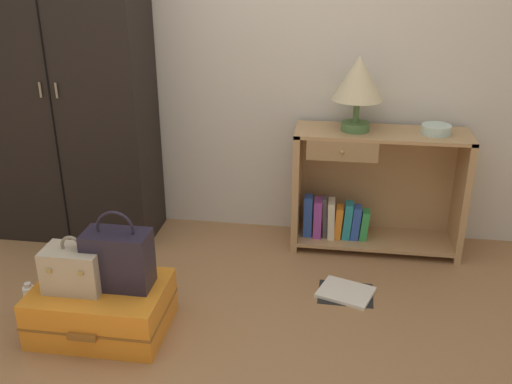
{
  "coord_description": "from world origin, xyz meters",
  "views": [
    {
      "loc": [
        0.59,
        -2.15,
        1.8
      ],
      "look_at": [
        0.17,
        0.75,
        0.55
      ],
      "focal_mm": 40.56,
      "sensor_mm": 36.0,
      "label": 1
    }
  ],
  "objects": [
    {
      "name": "suitcase_large",
      "position": [
        -0.53,
        0.15,
        0.13
      ],
      "size": [
        0.66,
        0.48,
        0.25
      ],
      "color": "orange",
      "rests_on": "ground_plane"
    },
    {
      "name": "bottle",
      "position": [
        -0.97,
        0.24,
        0.08
      ],
      "size": [
        0.06,
        0.06,
        0.18
      ],
      "color": "white",
      "rests_on": "ground_plane"
    },
    {
      "name": "handbag",
      "position": [
        -0.43,
        0.18,
        0.4
      ],
      "size": [
        0.32,
        0.17,
        0.4
      ],
      "color": "#231E2D",
      "rests_on": "suitcase_large"
    },
    {
      "name": "train_case",
      "position": [
        -0.63,
        0.12,
        0.36
      ],
      "size": [
        0.28,
        0.19,
        0.29
      ],
      "color": "#B7A88E",
      "rests_on": "suitcase_large"
    },
    {
      "name": "wardrobe",
      "position": [
        -1.09,
        1.2,
        1.03
      ],
      "size": [
        1.02,
        0.47,
        2.05
      ],
      "color": "black",
      "rests_on": "ground_plane"
    },
    {
      "name": "open_book_on_floor",
      "position": [
        0.69,
        0.65,
        0.01
      ],
      "size": [
        0.35,
        0.31,
        0.02
      ],
      "color": "white",
      "rests_on": "ground_plane"
    },
    {
      "name": "ground_plane",
      "position": [
        0.0,
        0.0,
        0.0
      ],
      "size": [
        9.0,
        9.0,
        0.0
      ],
      "primitive_type": "plane",
      "color": "#9E7047"
    },
    {
      "name": "bookshelf",
      "position": [
        0.81,
        1.27,
        0.38
      ],
      "size": [
        1.05,
        0.36,
        0.78
      ],
      "color": "tan",
      "rests_on": "ground_plane"
    },
    {
      "name": "back_wall",
      "position": [
        0.0,
        1.5,
        1.3
      ],
      "size": [
        6.4,
        0.1,
        2.6
      ],
      "primitive_type": "cube",
      "color": "beige",
      "rests_on": "ground_plane"
    },
    {
      "name": "table_lamp",
      "position": [
        0.69,
        1.25,
        1.08
      ],
      "size": [
        0.3,
        0.3,
        0.45
      ],
      "color": "#4C7542",
      "rests_on": "bookshelf"
    },
    {
      "name": "bowl",
      "position": [
        1.17,
        1.25,
        0.8
      ],
      "size": [
        0.17,
        0.17,
        0.05
      ],
      "primitive_type": "cylinder",
      "color": "silver",
      "rests_on": "bookshelf"
    }
  ]
}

